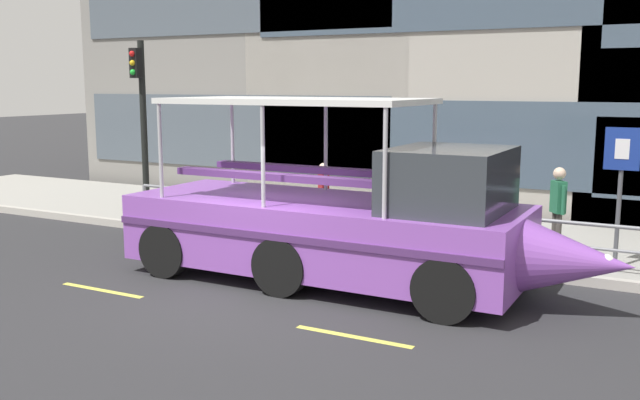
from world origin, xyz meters
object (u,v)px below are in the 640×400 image
at_px(pedestrian_near_bow, 558,203).
at_px(pedestrian_mid_right, 324,190).
at_px(traffic_light_pole, 142,112).
at_px(parking_sign, 621,173).
at_px(pedestrian_mid_left, 383,191).
at_px(duck_tour_boat, 348,224).

xyz_separation_m(pedestrian_near_bow, pedestrian_mid_right, (-5.15, 0.05, -0.12)).
height_order(traffic_light_pole, pedestrian_near_bow, traffic_light_pole).
height_order(traffic_light_pole, parking_sign, traffic_light_pole).
height_order(parking_sign, pedestrian_near_bow, parking_sign).
relative_size(pedestrian_near_bow, pedestrian_mid_right, 1.12).
bearing_deg(pedestrian_near_bow, parking_sign, -18.85).
distance_m(traffic_light_pole, pedestrian_mid_left, 6.36).
bearing_deg(pedestrian_mid_left, duck_tour_boat, -76.30).
xyz_separation_m(pedestrian_mid_left, pedestrian_mid_right, (-1.27, -0.45, -0.02)).
relative_size(parking_sign, pedestrian_mid_right, 1.64).
relative_size(pedestrian_near_bow, pedestrian_mid_left, 1.10).
bearing_deg(parking_sign, traffic_light_pole, -178.93).
relative_size(traffic_light_pole, pedestrian_mid_left, 2.75).
distance_m(duck_tour_boat, pedestrian_mid_left, 3.68).
xyz_separation_m(duck_tour_boat, pedestrian_near_bow, (3.02, 3.07, 0.16)).
bearing_deg(parking_sign, duck_tour_boat, -146.98).
bearing_deg(pedestrian_mid_right, pedestrian_mid_left, 19.65).
height_order(pedestrian_near_bow, pedestrian_mid_left, pedestrian_near_bow).
height_order(duck_tour_boat, pedestrian_mid_right, duck_tour_boat).
xyz_separation_m(traffic_light_pole, pedestrian_mid_right, (4.77, 0.64, -1.70)).
bearing_deg(pedestrian_mid_left, pedestrian_near_bow, -7.38).
xyz_separation_m(parking_sign, pedestrian_near_bow, (-1.12, 0.38, -0.69)).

